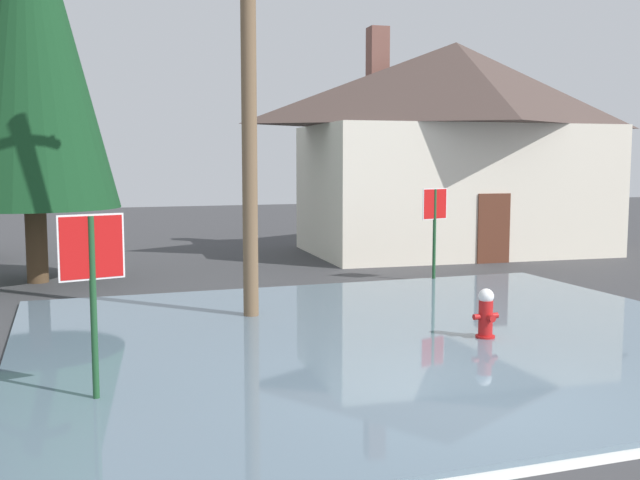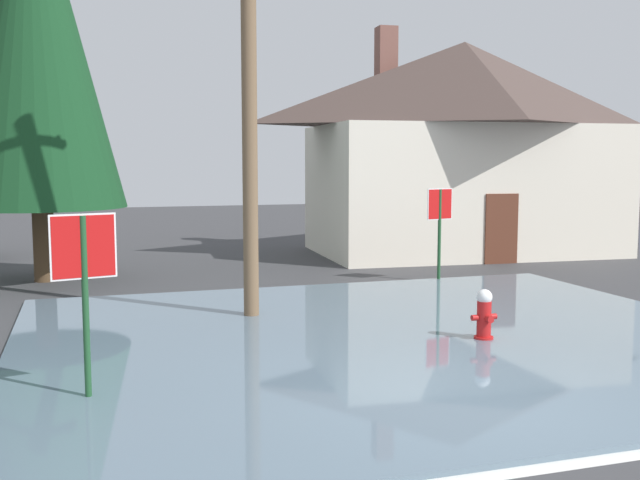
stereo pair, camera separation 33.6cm
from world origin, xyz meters
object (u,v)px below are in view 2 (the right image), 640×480
Objects in this scene: pine_tree_mid_left at (35,35)px; fire_hydrant at (484,317)px; stop_sign_far at (440,215)px; stop_sign_near at (84,268)px; utility_pole at (249,60)px; house at (463,145)px.

fire_hydrant is at bearing -50.79° from pine_tree_mid_left.
stop_sign_far is 10.52m from pine_tree_mid_left.
pine_tree_mid_left is at bearing 95.61° from stop_sign_near.
utility_pole is (2.93, 4.09, 3.09)m from stop_sign_near.
utility_pole is 6.70m from stop_sign_far.
utility_pole reaches higher than stop_sign_far.
fire_hydrant is 0.09× the size of pine_tree_mid_left.
utility_pole is 11.62m from house.
stop_sign_near is at bearing -84.39° from pine_tree_mid_left.
utility_pole is 7.04m from pine_tree_mid_left.
pine_tree_mid_left reaches higher than stop_sign_near.
pine_tree_mid_left is at bearing 161.86° from stop_sign_far.
utility_pole is at bearing 54.40° from stop_sign_near.
fire_hydrant is 12.47m from pine_tree_mid_left.
house is (11.47, 11.86, 1.78)m from stop_sign_near.
pine_tree_mid_left is (-9.14, 2.99, 4.27)m from stop_sign_far.
stop_sign_far is at bearing 39.96° from stop_sign_near.
stop_sign_near is 0.25× the size of utility_pole.
pine_tree_mid_left is at bearing -170.77° from house.
fire_hydrant is at bearing -109.78° from stop_sign_far.
stop_sign_near is 5.90m from utility_pole.
stop_sign_far is (2.05, 5.69, 1.19)m from fire_hydrant.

